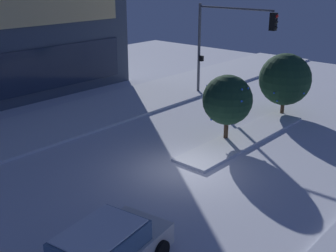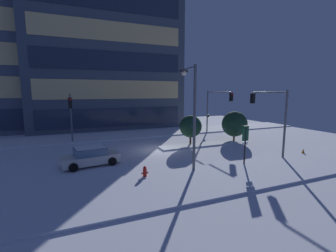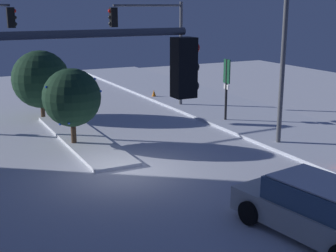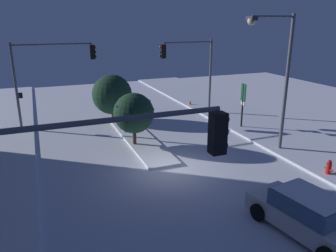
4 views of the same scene
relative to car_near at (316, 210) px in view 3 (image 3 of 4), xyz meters
name	(u,v)px [view 3 (image 3 of 4)]	position (x,y,z in m)	size (l,w,h in m)	color
ground	(124,172)	(6.62, 2.59, -0.71)	(52.00, 52.00, 0.00)	silver
curb_strip_near	(314,139)	(6.62, -6.32, -0.64)	(52.00, 5.20, 0.14)	silver
median_strip	(82,138)	(11.40, 2.67, -0.64)	(9.00, 1.80, 0.14)	silver
car_near	(316,210)	(0.00, 0.00, 0.00)	(4.66, 2.55, 1.49)	silver
traffic_light_corner_far_left	(14,134)	(-1.27, 7.39, 3.24)	(0.32, 5.49, 5.54)	#565960
traffic_light_corner_near_right	(153,35)	(15.52, -2.78, 3.44)	(0.32, 4.38, 5.93)	#565960
street_lamp_arched	(269,26)	(6.87, -3.74, 4.26)	(0.68, 2.70, 7.63)	#565960
parking_info_sign	(227,82)	(11.15, -4.72, 1.32)	(0.55, 0.12, 3.17)	black
decorated_tree_median	(72,98)	(10.61, 3.25, 1.35)	(2.40, 2.40, 3.27)	#473323
decorated_tree_left_of_median	(41,79)	(16.43, 3.23, 1.31)	(3.02, 2.97, 3.51)	#473323
construction_cone	(154,94)	(18.45, -4.19, -0.44)	(0.36, 0.36, 0.55)	orange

